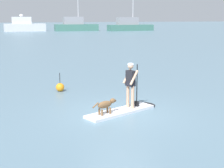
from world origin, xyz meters
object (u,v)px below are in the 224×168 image
Objects in this scene: moored_boat_port at (130,26)px; marker_buoy at (60,87)px; moored_boat_center at (24,26)px; moored_boat_starboard at (75,26)px; person_paddler at (131,82)px; paddleboard at (125,110)px; dog at (106,105)px.

marker_buoy is (-28.09, -62.89, -1.08)m from moored_boat_port.
moored_boat_center is 12.52m from moored_boat_starboard.
person_paddler is 1.91× the size of marker_buoy.
moored_boat_starboard is at bearing 164.81° from moored_boat_port.
moored_boat_port is (13.28, -3.60, -0.05)m from moored_boat_starboard.
person_paddler reaches higher than paddleboard.
moored_boat_starboard is 68.13m from marker_buoy.
dog is 0.10× the size of moored_boat_starboard.
moored_boat_center is 0.92× the size of moored_boat_starboard.
marker_buoy is at bearing -114.07° from moored_boat_port.
paddleboard is at bearing -66.90° from marker_buoy.
marker_buoy is at bearing -102.56° from moored_boat_starboard.
dog is (-0.86, -0.36, 0.39)m from paddleboard.
paddleboard is 1.10m from person_paddler.
dog is 0.09× the size of moored_boat_port.
person_paddler is 1.68× the size of dog.
dog is 72.66m from moored_boat_port.
paddleboard is 4.50m from marker_buoy.
moored_boat_center is at bearing 170.27° from moored_boat_port.
dog is 4.59m from marker_buoy.
moored_boat_center is at bearing 176.28° from moored_boat_starboard.
person_paddler is (0.27, 0.11, 1.06)m from paddleboard.
person_paddler is 71.33m from moored_boat_center.
moored_boat_starboard reaches higher than moored_boat_center.
moored_boat_port is 68.88m from marker_buoy.
paddleboard is at bearing -90.44° from moored_boat_center.
moored_boat_center is at bearing 88.87° from dog.
dog is at bearing -111.97° from moored_boat_port.
dog is (-1.13, -0.47, -0.66)m from person_paddler.
dog is at bearing -157.38° from paddleboard.
paddleboard is 0.27× the size of moored_boat_port.
moored_boat_center is (1.41, 71.80, 0.90)m from dog.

